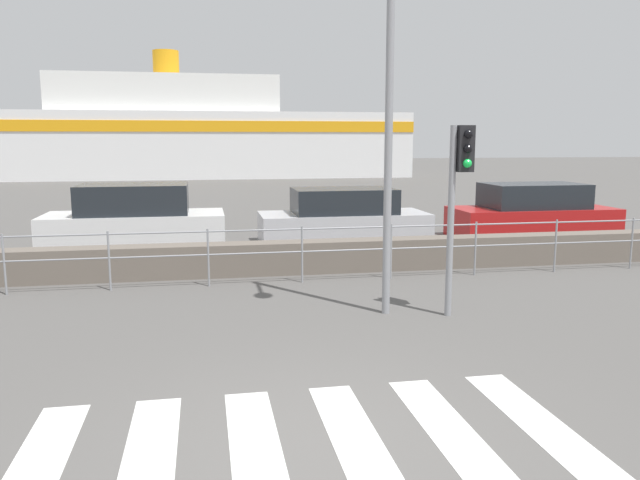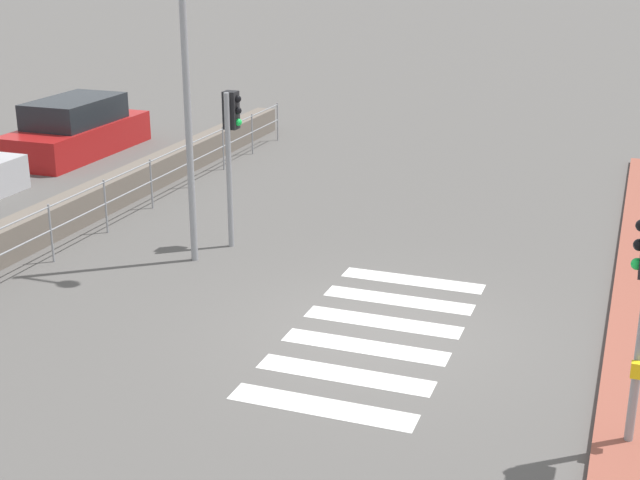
% 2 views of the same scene
% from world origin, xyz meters
% --- Properties ---
extents(ground_plane, '(160.00, 160.00, 0.00)m').
position_xyz_m(ground_plane, '(0.00, 0.00, 0.00)').
color(ground_plane, '#565451').
extents(crosswalk, '(4.95, 2.40, 0.01)m').
position_xyz_m(crosswalk, '(-0.08, 0.00, 0.00)').
color(crosswalk, silver).
rests_on(crosswalk, ground_plane).
extents(seawall, '(25.05, 0.55, 0.64)m').
position_xyz_m(seawall, '(0.00, 7.12, 0.32)').
color(seawall, '#6B6056').
rests_on(seawall, ground_plane).
extents(harbor_fence, '(22.58, 0.04, 1.07)m').
position_xyz_m(harbor_fence, '(0.00, 6.24, 0.71)').
color(harbor_fence, gray).
rests_on(harbor_fence, ground_plane).
extents(traffic_light_far, '(0.34, 0.32, 2.87)m').
position_xyz_m(traffic_light_far, '(2.82, 3.62, 2.11)').
color(traffic_light_far, gray).
rests_on(traffic_light_far, ground_plane).
extents(streetlamp, '(0.32, 1.20, 6.38)m').
position_xyz_m(streetlamp, '(1.81, 3.71, 3.93)').
color(streetlamp, gray).
rests_on(streetlamp, ground_plane).
extents(ferry_boat, '(27.16, 8.24, 8.78)m').
position_xyz_m(ferry_boat, '(-0.66, 41.11, 2.96)').
color(ferry_boat, white).
rests_on(ferry_boat, ground_plane).
extents(parked_car_white, '(4.31, 1.84, 1.59)m').
position_xyz_m(parked_car_white, '(-2.60, 10.61, 0.68)').
color(parked_car_white, silver).
rests_on(parked_car_white, ground_plane).
extents(parked_car_silver, '(4.34, 1.78, 1.42)m').
position_xyz_m(parked_car_silver, '(2.65, 10.61, 0.60)').
color(parked_car_silver, '#BCBCC1').
rests_on(parked_car_silver, ground_plane).
extents(parked_car_red, '(4.45, 1.81, 1.47)m').
position_xyz_m(parked_car_red, '(7.99, 10.61, 0.63)').
color(parked_car_red, '#B21919').
rests_on(parked_car_red, ground_plane).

